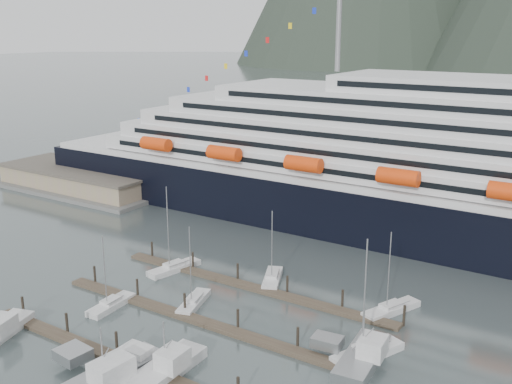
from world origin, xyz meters
TOP-DOWN VIEW (x-y plane):
  - ground at (0.00, 0.00)m, footprint 1600.00×1600.00m
  - warehouse at (-72.00, 42.00)m, footprint 46.00×20.00m
  - dock_near at (-4.93, -9.95)m, footprint 48.18×2.28m
  - dock_mid at (-4.93, 3.05)m, footprint 48.18×2.28m
  - dock_far at (-4.93, 16.05)m, footprint 48.18×2.28m
  - sailboat_a at (-17.93, -0.33)m, footprint 2.93×8.20m
  - sailboat_c at (-8.55, 6.72)m, footprint 4.56×8.55m
  - sailboat_e at (-19.21, 14.93)m, footprint 4.38×9.80m
  - sailboat_f at (-3.37, 19.99)m, footprint 5.66×8.65m
  - sailboat_g at (16.18, 19.99)m, footprint 5.86×9.83m
  - sailboat_h at (18.00, 7.14)m, footprint 6.48×10.21m
  - trawler_b at (-0.15, -9.13)m, footprint 8.73×11.45m
  - trawler_c at (-4.59, -14.37)m, footprint 10.96×15.44m
  - trawler_e at (17.87, 5.46)m, footprint 9.15×12.00m

SIDE VIEW (x-z plane):
  - ground at x=0.00m, z-range 0.00..0.00m
  - dock_near at x=-4.93m, z-range -1.29..1.91m
  - dock_mid at x=-4.93m, z-range -1.29..1.91m
  - dock_far at x=-4.93m, z-range -1.29..1.91m
  - sailboat_a at x=-17.93m, z-range -5.35..6.14m
  - sailboat_g at x=16.18m, z-range -5.86..6.66m
  - sailboat_c at x=-8.55m, z-range -5.87..6.67m
  - sailboat_f at x=-3.37m, z-range -5.73..6.55m
  - sailboat_e at x=-19.21m, z-range -7.03..7.88m
  - sailboat_h at x=18.00m, z-range -7.50..8.40m
  - trawler_b at x=-0.15m, z-range -2.76..4.62m
  - trawler_e at x=17.87m, z-range -2.86..4.76m
  - trawler_c at x=-4.59m, z-range -2.91..4.84m
  - warehouse at x=-72.00m, z-range -0.65..5.15m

